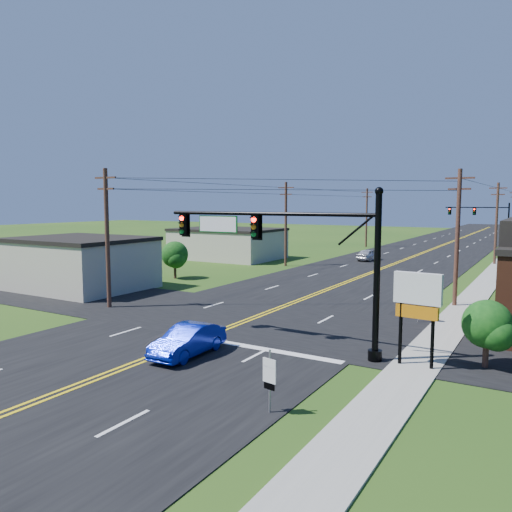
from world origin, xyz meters
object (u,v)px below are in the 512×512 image
Objects in this scene: blue_car at (188,341)px; route_sign at (269,377)px; signal_mast_far at (480,216)px; stop_sign at (419,297)px; signal_mast_main at (284,247)px.

blue_car is 1.94× the size of route_sign.
signal_mast_far is 64.16m from stop_sign.
route_sign reaches higher than blue_car.
stop_sign is (4.36, -63.94, -3.02)m from signal_mast_far.
stop_sign is (7.40, 11.58, 0.84)m from blue_car.
signal_mast_far is 5.20× the size of stop_sign.
blue_car is at bearing -98.94° from stop_sign.
route_sign is at bearing -31.02° from blue_car.
stop_sign is (4.46, 8.06, -3.23)m from signal_mast_main.
blue_car is 13.77m from stop_sign.
route_sign is (3.16, -7.01, -3.51)m from signal_mast_main.
signal_mast_main is 2.74× the size of blue_car.
route_sign is 1.01× the size of stop_sign.
signal_mast_main is at bearing 125.31° from route_sign.
signal_mast_far reaches higher than blue_car.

